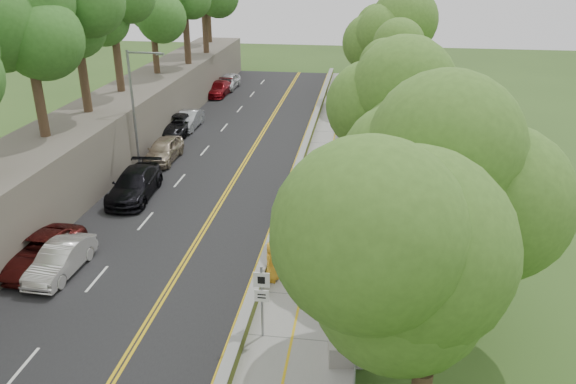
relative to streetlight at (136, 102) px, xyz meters
The scene contains 25 objects.
ground 18.08m from the streetlight, 53.23° to the right, with size 140.00×140.00×0.00m, color #33511E.
road 6.93m from the streetlight, 11.17° to the left, with size 11.20×66.00×0.04m, color black.
sidewalk 13.84m from the streetlight, ahead, with size 4.20×66.00×0.05m, color gray.
jersey_barrier 11.60m from the streetlight, ahead, with size 0.42×66.00×0.60m, color #ACCC1F.
rock_embankment 4.15m from the streetlight, 161.78° to the left, with size 5.00×66.00×4.00m, color #595147.
chainlink_fence 15.58m from the streetlight, ahead, with size 0.04×66.00×2.00m, color slate.
trees_embankment 6.46m from the streetlight, 158.49° to the left, with size 6.40×66.00×13.00m, color #3A7627, non-canonical shape.
trees_fenceside 17.65m from the streetlight, ahead, with size 7.00×66.00×14.00m, color #51822B, non-canonical shape.
streetlight is the anchor object (origin of this frame).
signpost 20.72m from the streetlight, 55.92° to the right, with size 0.62×0.09×3.10m.
construction_barrel 15.74m from the streetlight, 13.76° to the left, with size 0.62×0.62×1.02m, color #F33B03.
concrete_block 23.65m from the streetlight, 50.64° to the right, with size 1.25×0.93×0.83m, color gray.
car_1 14.35m from the streetlight, 83.92° to the right, with size 1.50×4.31×1.42m, color silver.
car_2 13.69m from the streetlight, 89.40° to the right, with size 2.34×5.07×1.41m, color #531614.
car_3 6.35m from the streetlight, 73.35° to the right, with size 2.30×5.65×1.64m, color black.
car_4 4.21m from the streetlight, 55.79° to the left, with size 1.89×4.69×1.60m, color tan.
car_5 10.14m from the streetlight, 87.59° to the left, with size 1.53×4.39×1.45m, color #9FA2A7.
car_6 8.88m from the streetlight, 90.95° to the left, with size 2.38×5.17×1.44m, color black.
car_7 21.39m from the streetlight, 90.08° to the left, with size 1.98×4.86×1.41m, color maroon.
car_8 24.41m from the streetlight, 89.43° to the left, with size 1.88×4.68×1.60m, color silver.
painter_0 17.55m from the streetlight, 49.22° to the right, with size 0.94×0.61×1.93m, color gold.
painter_1 13.32m from the streetlight, 21.50° to the right, with size 0.67×0.44×1.85m, color silver.
painter_2 12.21m from the streetlight, 15.33° to the right, with size 0.84×0.66×1.73m, color black.
painter_3 15.02m from the streetlight, 36.26° to the right, with size 1.15×0.66×1.78m, color #9C4933.
person_far 16.41m from the streetlight, 33.79° to the left, with size 0.90×0.37×1.53m, color black.
Camera 1 is at (4.50, -20.50, 13.85)m, focal length 35.00 mm.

